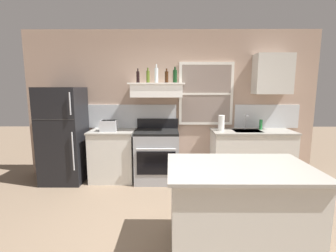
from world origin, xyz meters
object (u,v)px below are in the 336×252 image
object	(u,v)px
refrigerator	(64,135)
toaster	(109,125)
kitchen_island	(238,210)
bottle_brown_stout	(167,77)
dish_soap_bottle	(261,125)
bottle_balsamic_dark	(138,77)
paper_towel_roll	(221,123)
bottle_dark_green_wine	(175,76)
bottle_olive_oil_square	(148,77)
bottle_clear_tall	(156,75)
stove_range	(157,155)

from	to	relation	value
refrigerator	toaster	world-z (taller)	refrigerator
kitchen_island	bottle_brown_stout	bearing A→B (deg)	109.87
bottle_brown_stout	dish_soap_bottle	size ratio (longest dim) A/B	1.36
bottle_balsamic_dark	paper_towel_roll	distance (m)	1.68
bottle_dark_green_wine	toaster	bearing A→B (deg)	-173.62
bottle_balsamic_dark	bottle_olive_oil_square	world-z (taller)	bottle_olive_oil_square
refrigerator	toaster	distance (m)	0.83
bottle_clear_tall	bottle_olive_oil_square	bearing A→B (deg)	-171.23
bottle_olive_oil_square	bottle_clear_tall	distance (m)	0.15
bottle_balsamic_dark	bottle_olive_oil_square	bearing A→B (deg)	6.38
bottle_balsamic_dark	bottle_dark_green_wine	world-z (taller)	bottle_dark_green_wine
stove_range	bottle_brown_stout	bearing A→B (deg)	25.34
dish_soap_bottle	kitchen_island	distance (m)	2.37
dish_soap_bottle	bottle_olive_oil_square	bearing A→B (deg)	-179.56
toaster	bottle_clear_tall	bearing A→B (deg)	11.77
toaster	bottle_balsamic_dark	size ratio (longest dim) A/B	1.20
refrigerator	bottle_olive_oil_square	world-z (taller)	bottle_olive_oil_square
toaster	bottle_olive_oil_square	distance (m)	1.10
stove_range	dish_soap_bottle	bearing A→B (deg)	4.18
bottle_olive_oil_square	bottle_dark_green_wine	distance (m)	0.48
refrigerator	stove_range	world-z (taller)	refrigerator
stove_range	kitchen_island	world-z (taller)	stove_range
bottle_brown_stout	bottle_clear_tall	bearing A→B (deg)	160.73
toaster	refrigerator	bearing A→B (deg)	179.58
bottle_clear_tall	paper_towel_roll	bearing A→B (deg)	-5.32
bottle_dark_green_wine	refrigerator	bearing A→B (deg)	-176.40
toaster	dish_soap_bottle	size ratio (longest dim) A/B	1.65
paper_towel_roll	kitchen_island	bearing A→B (deg)	-96.78
stove_range	bottle_brown_stout	size ratio (longest dim) A/B	4.44
stove_range	toaster	bearing A→B (deg)	-178.04
bottle_clear_tall	dish_soap_bottle	size ratio (longest dim) A/B	1.80
toaster	stove_range	xyz separation A→B (m)	(0.84, 0.03, -0.54)
dish_soap_bottle	refrigerator	bearing A→B (deg)	-177.40
bottle_brown_stout	kitchen_island	distance (m)	2.57
refrigerator	bottle_clear_tall	bearing A→B (deg)	5.83
bottle_balsamic_dark	paper_towel_roll	size ratio (longest dim) A/B	0.92
bottle_brown_stout	dish_soap_bottle	xyz separation A→B (m)	(1.71, 0.06, -0.85)
refrigerator	bottle_dark_green_wine	bearing A→B (deg)	3.60
refrigerator	toaster	xyz separation A→B (m)	(0.81, -0.01, 0.17)
stove_range	refrigerator	bearing A→B (deg)	-179.20
dish_soap_bottle	toaster	bearing A→B (deg)	-176.51
bottle_clear_tall	bottle_balsamic_dark	bearing A→B (deg)	-172.52
dish_soap_bottle	kitchen_island	world-z (taller)	dish_soap_bottle
bottle_olive_oil_square	bottle_clear_tall	size ratio (longest dim) A/B	0.81
toaster	kitchen_island	bearing A→B (deg)	-47.71
stove_range	bottle_brown_stout	world-z (taller)	bottle_brown_stout
stove_range	bottle_olive_oil_square	distance (m)	1.40
refrigerator	stove_range	bearing A→B (deg)	0.80
bottle_dark_green_wine	paper_towel_roll	xyz separation A→B (m)	(0.82, -0.06, -0.82)
bottle_dark_green_wine	kitchen_island	world-z (taller)	bottle_dark_green_wine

